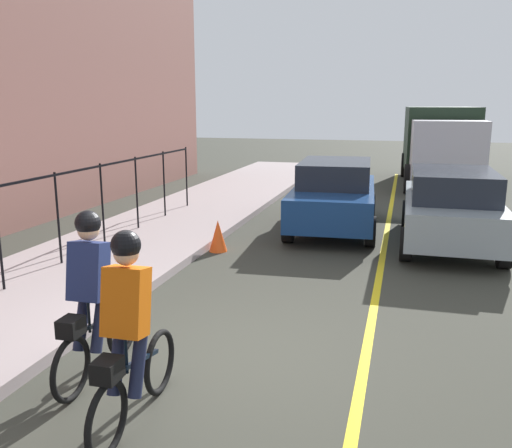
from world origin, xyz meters
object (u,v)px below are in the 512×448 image
object	(u,v)px
patrol_sedan	(451,206)
cyclist_follow	(91,298)
parked_sedan_rear	(334,194)
box_truck_background	(440,142)
cyclist_lead	(129,332)
traffic_cone_near	(218,236)

from	to	relation	value
patrol_sedan	cyclist_follow	bearing A→B (deg)	150.10
parked_sedan_rear	box_truck_background	xyz separation A→B (m)	(8.35, -2.74, 0.73)
cyclist_follow	patrol_sedan	bearing A→B (deg)	-31.42
parked_sedan_rear	patrol_sedan	bearing A→B (deg)	65.90
cyclist_lead	parked_sedan_rear	bearing A→B (deg)	-6.05
patrol_sedan	parked_sedan_rear	world-z (taller)	same
patrol_sedan	box_truck_background	distance (m)	9.32
cyclist_follow	traffic_cone_near	size ratio (longest dim) A/B	2.89
cyclist_follow	box_truck_background	bearing A→B (deg)	-16.03
parked_sedan_rear	box_truck_background	world-z (taller)	box_truck_background
parked_sedan_rear	traffic_cone_near	size ratio (longest dim) A/B	7.12
cyclist_lead	patrol_sedan	bearing A→B (deg)	-24.23
cyclist_lead	traffic_cone_near	bearing A→B (deg)	10.63
patrol_sedan	parked_sedan_rear	bearing A→B (deg)	69.63
box_truck_background	traffic_cone_near	distance (m)	12.04
box_truck_background	patrol_sedan	bearing A→B (deg)	-3.24
cyclist_lead	traffic_cone_near	distance (m)	6.04
parked_sedan_rear	traffic_cone_near	distance (m)	3.35
cyclist_lead	patrol_sedan	size ratio (longest dim) A/B	0.41
cyclist_lead	cyclist_follow	size ratio (longest dim) A/B	1.00
patrol_sedan	traffic_cone_near	bearing A→B (deg)	111.37
cyclist_lead	cyclist_follow	xyz separation A→B (m)	(0.68, 0.80, 0.00)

